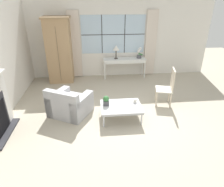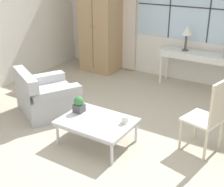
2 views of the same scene
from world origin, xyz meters
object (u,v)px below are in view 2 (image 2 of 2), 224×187
object	(u,v)px
side_chair_wooden	(211,113)
pillar_candle	(125,120)
coffee_table	(97,123)
potted_plant_small	(79,104)
armchair_upholstered	(47,98)
armoire	(101,23)
console_table	(200,57)
table_lamp	(187,32)

from	to	relation	value
side_chair_wooden	pillar_candle	world-z (taller)	side_chair_wooden
coffee_table	potted_plant_small	xyz separation A→B (m)	(-0.36, 0.08, 0.16)
armchair_upholstered	side_chair_wooden	bearing A→B (deg)	5.07
armchair_upholstered	potted_plant_small	world-z (taller)	armchair_upholstered
coffee_table	armoire	bearing A→B (deg)	123.08
console_table	pillar_candle	world-z (taller)	console_table
coffee_table	pillar_candle	distance (m)	0.40
side_chair_wooden	coffee_table	size ratio (longest dim) A/B	1.06
armchair_upholstered	side_chair_wooden	distance (m)	2.70
table_lamp	potted_plant_small	world-z (taller)	table_lamp
armoire	coffee_table	distance (m)	3.36
console_table	table_lamp	bearing A→B (deg)	178.24
console_table	potted_plant_small	size ratio (longest dim) A/B	6.36
potted_plant_small	side_chair_wooden	bearing A→B (deg)	16.54
side_chair_wooden	pillar_candle	bearing A→B (deg)	-155.60
console_table	pillar_candle	distance (m)	2.71
console_table	side_chair_wooden	distance (m)	2.40
armoire	console_table	size ratio (longest dim) A/B	1.41
table_lamp	armchair_upholstered	bearing A→B (deg)	-120.88
armchair_upholstered	table_lamp	bearing A→B (deg)	59.12
potted_plant_small	console_table	bearing A→B (deg)	72.39
table_lamp	coffee_table	distance (m)	2.95
table_lamp	potted_plant_small	bearing A→B (deg)	-101.52
armchair_upholstered	coffee_table	distance (m)	1.34
console_table	armchair_upholstered	xyz separation A→B (m)	(-1.80, -2.48, -0.38)
armoire	coffee_table	bearing A→B (deg)	-56.92
armchair_upholstered	coffee_table	size ratio (longest dim) A/B	1.22
pillar_candle	side_chair_wooden	bearing A→B (deg)	24.40
armchair_upholstered	pillar_candle	size ratio (longest dim) A/B	10.28
console_table	pillar_candle	size ratio (longest dim) A/B	13.18
armoire	table_lamp	world-z (taller)	armoire
potted_plant_small	armchair_upholstered	bearing A→B (deg)	163.03
armoire	pillar_candle	bearing A→B (deg)	-50.37
armoire	table_lamp	xyz separation A→B (m)	(1.98, 0.11, -0.01)
table_lamp	pillar_candle	distance (m)	2.80
armchair_upholstered	pillar_candle	distance (m)	1.68
armchair_upholstered	coffee_table	world-z (taller)	armchair_upholstered
console_table	coffee_table	size ratio (longest dim) A/B	1.56
console_table	side_chair_wooden	world-z (taller)	side_chair_wooden
console_table	armchair_upholstered	bearing A→B (deg)	-125.98
armoire	pillar_candle	distance (m)	3.44
potted_plant_small	pillar_candle	size ratio (longest dim) A/B	2.07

